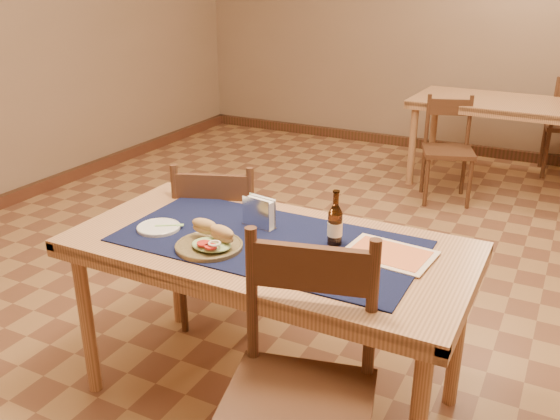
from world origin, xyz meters
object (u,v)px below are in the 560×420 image
at_px(main_table, 269,260).
at_px(napkin_holder, 259,213).
at_px(chair_main_near, 299,393).
at_px(beer_bottle, 335,225).
at_px(sandwich_plate, 210,242).
at_px(chair_main_far, 221,239).
at_px(back_table, 514,111).

distance_m(main_table, napkin_holder, 0.21).
bearing_deg(main_table, chair_main_near, -53.17).
xyz_separation_m(main_table, beer_bottle, (0.25, 0.09, 0.17)).
height_order(sandwich_plate, napkin_holder, napkin_holder).
height_order(main_table, chair_main_far, chair_main_far).
bearing_deg(beer_bottle, sandwich_plate, -147.84).
bearing_deg(beer_bottle, napkin_holder, 177.60).
relative_size(main_table, back_table, 0.96).
height_order(chair_main_far, napkin_holder, chair_main_far).
bearing_deg(napkin_holder, chair_main_near, -51.90).
relative_size(chair_main_near, sandwich_plate, 3.80).
relative_size(beer_bottle, napkin_holder, 1.44).
bearing_deg(back_table, chair_main_near, -92.07).
xyz_separation_m(chair_main_near, beer_bottle, (-0.14, 0.60, 0.32)).
distance_m(main_table, chair_main_far, 0.70).
height_order(main_table, chair_main_near, chair_main_near).
relative_size(sandwich_plate, beer_bottle, 1.18).
relative_size(sandwich_plate, napkin_holder, 1.70).
bearing_deg(sandwich_plate, chair_main_far, 119.92).
bearing_deg(napkin_holder, back_table, 79.26).
distance_m(beer_bottle, napkin_holder, 0.35).
xyz_separation_m(back_table, napkin_holder, (-0.62, -3.28, 0.15)).
bearing_deg(sandwich_plate, back_table, 79.07).
height_order(beer_bottle, napkin_holder, beer_bottle).
relative_size(back_table, sandwich_plate, 6.38).
height_order(back_table, sandwich_plate, sandwich_plate).
distance_m(sandwich_plate, napkin_holder, 0.28).
bearing_deg(chair_main_far, back_table, 70.63).
distance_m(main_table, back_table, 3.42).
distance_m(main_table, sandwich_plate, 0.26).
relative_size(back_table, chair_main_far, 1.83).
bearing_deg(chair_main_far, sandwich_plate, -60.08).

